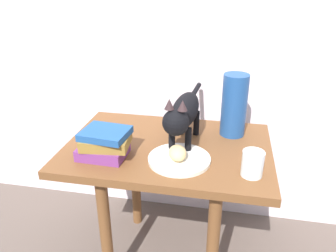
{
  "coord_description": "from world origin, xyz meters",
  "views": [
    {
      "loc": [
        0.21,
        -1.08,
        1.16
      ],
      "look_at": [
        0.0,
        0.0,
        0.65
      ],
      "focal_mm": 35.12,
      "sensor_mm": 36.0,
      "label": 1
    }
  ],
  "objects": [
    {
      "name": "bread_roll",
      "position": [
        0.06,
        -0.12,
        0.61
      ],
      "size": [
        0.08,
        0.09,
        0.05
      ],
      "primitive_type": "ellipsoid",
      "rotation": [
        0.0,
        0.0,
        1.86
      ],
      "color": "#E0BC7A",
      "rests_on": "plate"
    },
    {
      "name": "plate",
      "position": [
        0.06,
        -0.11,
        0.58
      ],
      "size": [
        0.22,
        0.22,
        0.01
      ],
      "primitive_type": "cylinder",
      "color": "silver",
      "rests_on": "side_table"
    },
    {
      "name": "green_vase",
      "position": [
        0.24,
        0.14,
        0.69
      ],
      "size": [
        0.1,
        0.1,
        0.25
      ],
      "primitive_type": "cylinder",
      "color": "navy",
      "rests_on": "side_table"
    },
    {
      "name": "candle_jar",
      "position": [
        0.3,
        -0.15,
        0.61
      ],
      "size": [
        0.07,
        0.07,
        0.08
      ],
      "color": "silver",
      "rests_on": "side_table"
    },
    {
      "name": "side_table",
      "position": [
        0.0,
        0.0,
        0.48
      ],
      "size": [
        0.77,
        0.53,
        0.57
      ],
      "color": "brown",
      "rests_on": "ground"
    },
    {
      "name": "book_stack",
      "position": [
        -0.2,
        -0.12,
        0.62
      ],
      "size": [
        0.18,
        0.15,
        0.1
      ],
      "color": "#72337A",
      "rests_on": "side_table"
    },
    {
      "name": "cat",
      "position": [
        0.06,
        0.01,
        0.7
      ],
      "size": [
        0.11,
        0.48,
        0.23
      ],
      "color": "black",
      "rests_on": "side_table"
    }
  ]
}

